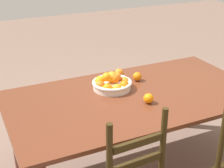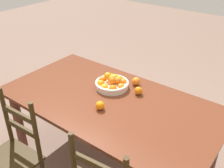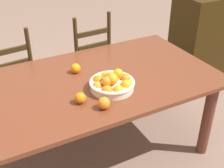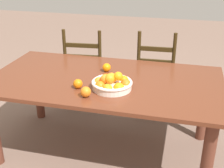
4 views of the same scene
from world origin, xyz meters
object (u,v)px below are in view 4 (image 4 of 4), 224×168
(orange_loose_0, at_px, (107,67))
(orange_loose_2, at_px, (78,84))
(dining_table, at_px, (105,90))
(fruit_bowl, at_px, (112,83))
(chair_by_cabinet, at_px, (155,76))
(orange_loose_1, at_px, (86,92))
(chair_near_window, at_px, (86,70))

(orange_loose_0, relative_size, orange_loose_2, 1.01)
(dining_table, distance_m, fruit_bowl, 0.26)
(fruit_bowl, bearing_deg, orange_loose_2, -168.66)
(dining_table, bearing_deg, chair_by_cabinet, 66.81)
(orange_loose_1, bearing_deg, chair_near_window, 109.10)
(chair_near_window, bearing_deg, orange_loose_1, 103.33)
(dining_table, height_order, chair_near_window, chair_near_window)
(chair_near_window, distance_m, orange_loose_2, 1.15)
(chair_near_window, xyz_separation_m, chair_by_cabinet, (0.80, -0.02, 0.01))
(orange_loose_1, bearing_deg, orange_loose_2, 130.29)
(orange_loose_0, bearing_deg, chair_near_window, 122.67)
(fruit_bowl, height_order, orange_loose_1, fruit_bowl)
(chair_by_cabinet, bearing_deg, fruit_bowl, 73.66)
(chair_by_cabinet, relative_size, fruit_bowl, 3.06)
(dining_table, bearing_deg, chair_near_window, 118.80)
(chair_near_window, bearing_deg, dining_table, 113.03)
(chair_by_cabinet, xyz_separation_m, orange_loose_1, (-0.39, -1.17, 0.31))
(chair_by_cabinet, distance_m, orange_loose_0, 0.81)
(orange_loose_0, height_order, orange_loose_1, orange_loose_1)
(orange_loose_2, bearing_deg, orange_loose_1, -49.71)
(chair_by_cabinet, bearing_deg, dining_table, 64.02)
(orange_loose_2, bearing_deg, chair_near_window, 105.98)
(chair_near_window, height_order, chair_by_cabinet, chair_by_cabinet)
(fruit_bowl, bearing_deg, chair_near_window, 119.20)
(chair_near_window, xyz_separation_m, orange_loose_1, (0.41, -1.19, 0.33))
(chair_near_window, relative_size, orange_loose_2, 12.82)
(chair_near_window, relative_size, orange_loose_1, 11.94)
(chair_near_window, bearing_deg, orange_loose_2, 100.21)
(fruit_bowl, xyz_separation_m, orange_loose_2, (-0.26, -0.05, -0.01))
(fruit_bowl, bearing_deg, dining_table, 121.01)
(chair_near_window, height_order, orange_loose_1, chair_near_window)
(chair_near_window, relative_size, orange_loose_0, 12.74)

